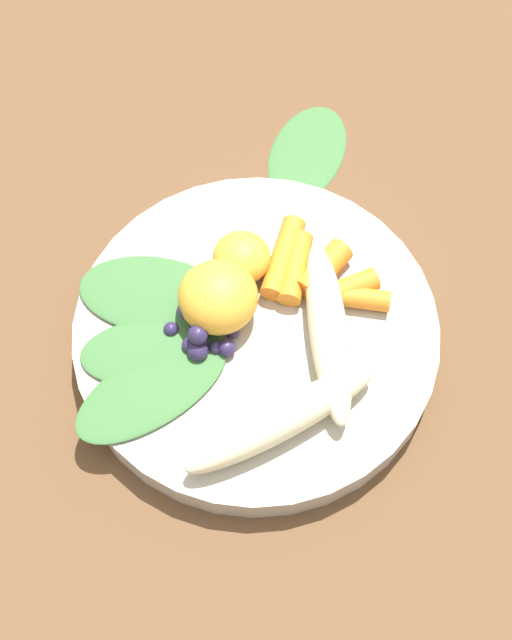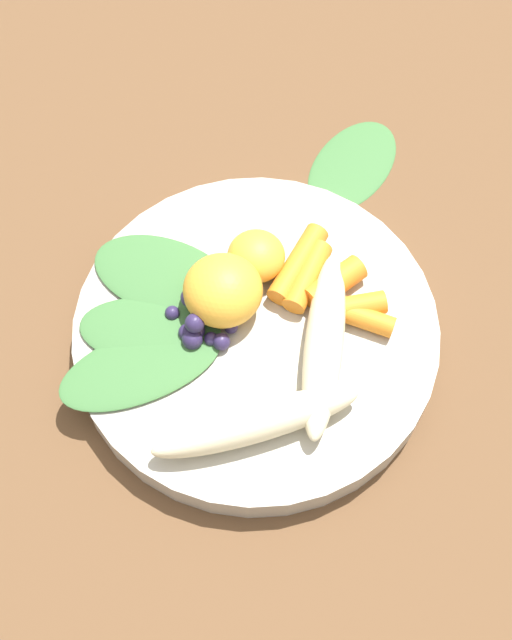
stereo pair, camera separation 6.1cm
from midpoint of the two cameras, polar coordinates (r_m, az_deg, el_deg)
name	(u,v)px [view 2 (the right image)]	position (r m, az deg, el deg)	size (l,w,h in m)	color
ground_plane	(256,342)	(0.64, 2.71, -1.74)	(2.40, 2.40, 0.00)	brown
bowl	(256,335)	(0.63, 2.76, -1.23)	(0.26, 0.26, 0.03)	#B2AD9E
banana_peeled_left	(324,344)	(0.60, 7.35, -1.81)	(0.14, 0.03, 0.03)	beige
banana_peeled_right	(256,422)	(0.57, 3.06, -6.95)	(0.14, 0.03, 0.03)	beige
orange_segment_near	(223,290)	(0.61, 0.68, 1.68)	(0.06, 0.06, 0.04)	#F4A833
orange_segment_far	(256,256)	(0.63, 2.78, 3.91)	(0.04, 0.04, 0.03)	#F4A833
carrot_front	(356,315)	(0.62, 9.31, 0.03)	(0.02, 0.02, 0.06)	orange
carrot_mid_left	(349,304)	(0.62, 8.88, 0.74)	(0.02, 0.02, 0.05)	orange
carrot_mid_right	(334,283)	(0.63, 7.89, 2.12)	(0.02, 0.02, 0.05)	orange
carrot_rear	(307,276)	(0.63, 6.12, 2.58)	(0.02, 0.02, 0.05)	orange
carrot_small	(298,264)	(0.63, 5.49, 3.39)	(0.02, 0.02, 0.06)	orange
blueberry_pile	(198,325)	(0.61, -0.95, -0.64)	(0.05, 0.04, 0.03)	#2D234C
coconut_shred_patch	(209,294)	(0.63, -0.33, 1.42)	(0.04, 0.04, 0.00)	white
kale_leaf_left	(165,276)	(0.63, -3.25, 2.61)	(0.11, 0.06, 0.01)	#3D7038
kale_leaf_right	(151,331)	(0.61, -4.09, -1.01)	(0.10, 0.05, 0.01)	#3D7038
kale_leaf_rear	(141,366)	(0.60, -4.65, -3.30)	(0.12, 0.05, 0.01)	#3D7038
kale_leaf_stray	(353,164)	(0.73, 8.72, 9.82)	(0.10, 0.06, 0.01)	#3D7038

